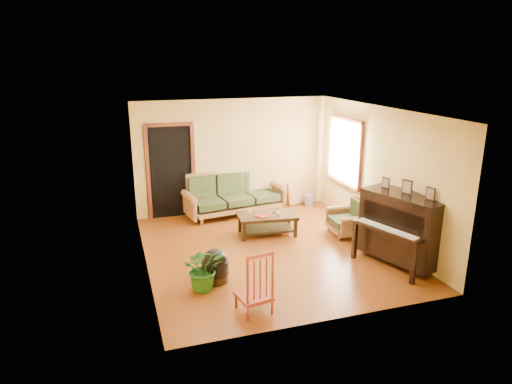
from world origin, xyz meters
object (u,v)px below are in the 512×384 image
object	(u,v)px
coffee_table	(267,224)
red_chair	(254,280)
footstool	(215,269)
piano	(401,229)
armchair	(346,217)
ceramic_crock	(309,200)
potted_plant	(204,268)
sofa	(235,194)

from	to	relation	value
coffee_table	red_chair	xyz separation A→B (m)	(-1.14, -2.71, 0.26)
coffee_table	footstool	size ratio (longest dim) A/B	2.69
coffee_table	piano	xyz separation A→B (m)	(1.75, -1.99, 0.42)
armchair	ceramic_crock	bearing A→B (deg)	91.18
piano	red_chair	bearing A→B (deg)	175.15
potted_plant	footstool	bearing A→B (deg)	40.63
footstool	potted_plant	size ratio (longest dim) A/B	0.62
potted_plant	armchair	bearing A→B (deg)	22.83
sofa	piano	xyz separation A→B (m)	(2.05, -3.41, 0.15)
sofa	armchair	world-z (taller)	sofa
sofa	piano	bearing A→B (deg)	-67.60
red_chair	potted_plant	xyz separation A→B (m)	(-0.54, 0.85, -0.12)
sofa	coffee_table	xyz separation A→B (m)	(0.29, -1.42, -0.27)
ceramic_crock	piano	bearing A→B (deg)	-87.35
piano	footstool	xyz separation A→B (m)	(-3.22, 0.32, -0.42)
armchair	footstool	xyz separation A→B (m)	(-2.98, -1.16, -0.17)
sofa	armchair	bearing A→B (deg)	-55.40
piano	coffee_table	bearing A→B (deg)	112.54
armchair	piano	xyz separation A→B (m)	(0.24, -1.48, 0.25)
piano	potted_plant	world-z (taller)	piano
red_chair	potted_plant	bearing A→B (deg)	112.86
ceramic_crock	potted_plant	world-z (taller)	potted_plant
ceramic_crock	potted_plant	size ratio (longest dim) A/B	0.38
coffee_table	red_chair	size ratio (longest dim) A/B	1.23
piano	footstool	world-z (taller)	piano
sofa	ceramic_crock	distance (m)	1.92
potted_plant	red_chair	bearing A→B (deg)	-57.51
footstool	red_chair	world-z (taller)	red_chair
sofa	potted_plant	distance (m)	3.56
potted_plant	coffee_table	bearing A→B (deg)	47.77
piano	ceramic_crock	xyz separation A→B (m)	(-0.16, 3.46, -0.50)
potted_plant	piano	bearing A→B (deg)	-2.21
sofa	red_chair	bearing A→B (deg)	-110.21
coffee_table	potted_plant	distance (m)	2.51
coffee_table	ceramic_crock	size ratio (longest dim) A/B	4.41
piano	red_chair	world-z (taller)	piano
footstool	red_chair	bearing A→B (deg)	-72.83
footstool	red_chair	size ratio (longest dim) A/B	0.46
footstool	potted_plant	bearing A→B (deg)	-139.37
coffee_table	ceramic_crock	bearing A→B (deg)	42.60
armchair	footstool	distance (m)	3.20
coffee_table	potted_plant	xyz separation A→B (m)	(-1.69, -1.86, 0.14)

